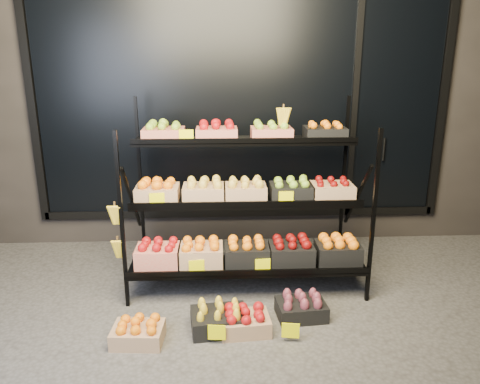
{
  "coord_description": "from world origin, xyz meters",
  "views": [
    {
      "loc": [
        -0.23,
        -3.38,
        2.07
      ],
      "look_at": [
        -0.06,
        0.55,
        0.88
      ],
      "focal_mm": 35.0,
      "sensor_mm": 36.0,
      "label": 1
    }
  ],
  "objects_px": {
    "display_rack": "(245,201)",
    "floor_crate_midright": "(245,321)",
    "floor_crate_midleft": "(219,318)",
    "floor_crate_left": "(138,332)"
  },
  "relations": [
    {
      "from": "display_rack",
      "to": "floor_crate_midright",
      "type": "distance_m",
      "value": 1.09
    },
    {
      "from": "floor_crate_midleft",
      "to": "floor_crate_midright",
      "type": "height_order",
      "value": "floor_crate_midleft"
    },
    {
      "from": "floor_crate_left",
      "to": "floor_crate_midright",
      "type": "height_order",
      "value": "floor_crate_midright"
    },
    {
      "from": "floor_crate_left",
      "to": "floor_crate_midright",
      "type": "distance_m",
      "value": 0.8
    },
    {
      "from": "display_rack",
      "to": "floor_crate_midleft",
      "type": "relative_size",
      "value": 4.73
    },
    {
      "from": "display_rack",
      "to": "floor_crate_midleft",
      "type": "distance_m",
      "value": 1.09
    },
    {
      "from": "floor_crate_midleft",
      "to": "floor_crate_midright",
      "type": "distance_m",
      "value": 0.2
    },
    {
      "from": "display_rack",
      "to": "floor_crate_midright",
      "type": "xyz_separation_m",
      "value": [
        -0.04,
        -0.84,
        -0.7
      ]
    },
    {
      "from": "display_rack",
      "to": "floor_crate_left",
      "type": "distance_m",
      "value": 1.45
    },
    {
      "from": "floor_crate_left",
      "to": "floor_crate_midleft",
      "type": "distance_m",
      "value": 0.62
    }
  ]
}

